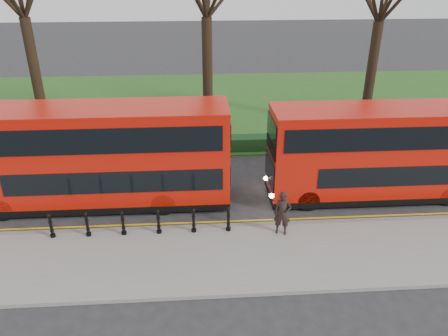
{
  "coord_description": "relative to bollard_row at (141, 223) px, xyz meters",
  "views": [
    {
      "loc": [
        1.26,
        -15.8,
        10.05
      ],
      "look_at": [
        2.35,
        0.5,
        2.0
      ],
      "focal_mm": 35.0,
      "sensor_mm": 36.0,
      "label": 1
    }
  ],
  "objects": [
    {
      "name": "bus_rear",
      "position": [
        10.72,
        2.59,
        1.47
      ],
      "size": [
        10.57,
        2.43,
        4.21
      ],
      "color": "red",
      "rests_on": "ground"
    },
    {
      "name": "hedge",
      "position": [
        1.02,
        8.15,
        -0.25
      ],
      "size": [
        60.0,
        0.9,
        0.8
      ],
      "primitive_type": "cube",
      "color": "black",
      "rests_on": "ground"
    },
    {
      "name": "yellow_line_outer",
      "position": [
        1.02,
        0.65,
        -0.64
      ],
      "size": [
        60.0,
        0.1,
        0.01
      ],
      "primitive_type": "cube",
      "color": "yellow",
      "rests_on": "ground"
    },
    {
      "name": "grass_verge",
      "position": [
        1.02,
        16.35,
        -0.62
      ],
      "size": [
        60.0,
        18.0,
        0.06
      ],
      "primitive_type": "cube",
      "color": "#24501A",
      "rests_on": "ground"
    },
    {
      "name": "pedestrian",
      "position": [
        5.49,
        -0.33,
        0.4
      ],
      "size": [
        0.74,
        0.58,
        1.81
      ],
      "primitive_type": "imported",
      "rotation": [
        0.0,
        0.0,
        -0.24
      ],
      "color": "black",
      "rests_on": "pavement"
    },
    {
      "name": "ground",
      "position": [
        1.02,
        1.35,
        -0.65
      ],
      "size": [
        120.0,
        120.0,
        0.0
      ],
      "primitive_type": "plane",
      "color": "#28282B",
      "rests_on": "ground"
    },
    {
      "name": "yellow_line_inner",
      "position": [
        1.02,
        0.85,
        -0.64
      ],
      "size": [
        60.0,
        0.1,
        0.01
      ],
      "primitive_type": "cube",
      "color": "yellow",
      "rests_on": "ground"
    },
    {
      "name": "bollard_row",
      "position": [
        0.0,
        0.0,
        0.0
      ],
      "size": [
        6.99,
        0.15,
        1.0
      ],
      "color": "black",
      "rests_on": "pavement"
    },
    {
      "name": "kerb",
      "position": [
        1.02,
        0.35,
        -0.57
      ],
      "size": [
        60.0,
        0.25,
        0.16
      ],
      "primitive_type": "cube",
      "color": "slate",
      "rests_on": "ground"
    },
    {
      "name": "pavement",
      "position": [
        1.02,
        -1.65,
        -0.57
      ],
      "size": [
        60.0,
        4.0,
        0.15
      ],
      "primitive_type": "cube",
      "color": "gray",
      "rests_on": "ground"
    },
    {
      "name": "bus_lead",
      "position": [
        -1.97,
        2.74,
        1.59
      ],
      "size": [
        11.19,
        2.57,
        4.45
      ],
      "color": "red",
      "rests_on": "ground"
    }
  ]
}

